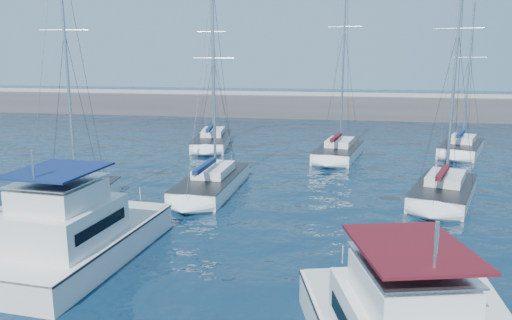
% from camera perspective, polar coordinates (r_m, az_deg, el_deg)
% --- Properties ---
extents(ground, '(220.00, 220.00, 0.00)m').
position_cam_1_polar(ground, '(20.77, 0.08, -12.71)').
color(ground, black).
rests_on(ground, ground).
extents(breakwater, '(160.00, 6.00, 4.45)m').
position_cam_1_polar(breakwater, '(71.06, 7.44, 5.75)').
color(breakwater, '#424244').
rests_on(breakwater, ground).
extents(motor_yacht_port_inner, '(4.71, 9.75, 4.69)m').
position_cam_1_polar(motor_yacht_port_inner, '(22.45, -19.79, -8.38)').
color(motor_yacht_port_inner, silver).
rests_on(motor_yacht_port_inner, ground).
extents(sailboat_mid_a, '(4.13, 8.90, 16.00)m').
position_cam_1_polar(sailboat_mid_a, '(30.21, -20.35, -4.41)').
color(sailboat_mid_a, white).
rests_on(sailboat_mid_a, ground).
extents(sailboat_mid_b, '(3.27, 8.82, 13.45)m').
position_cam_1_polar(sailboat_mid_b, '(32.50, -5.05, -2.62)').
color(sailboat_mid_b, white).
rests_on(sailboat_mid_b, ground).
extents(sailboat_mid_d, '(5.36, 8.35, 16.29)m').
position_cam_1_polar(sailboat_mid_d, '(32.47, 20.67, -3.31)').
color(sailboat_mid_d, silver).
rests_on(sailboat_mid_d, ground).
extents(sailboat_back_a, '(4.31, 9.35, 17.30)m').
position_cam_1_polar(sailboat_back_a, '(48.48, -5.01, 2.30)').
color(sailboat_back_a, white).
rests_on(sailboat_back_a, ground).
extents(sailboat_back_b, '(4.43, 8.16, 17.56)m').
position_cam_1_polar(sailboat_back_b, '(43.27, 9.42, 1.03)').
color(sailboat_back_b, white).
rests_on(sailboat_back_b, ground).
extents(sailboat_back_c, '(5.34, 8.05, 13.39)m').
position_cam_1_polar(sailboat_back_c, '(48.06, 22.40, 1.31)').
color(sailboat_back_c, white).
rests_on(sailboat_back_c, ground).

